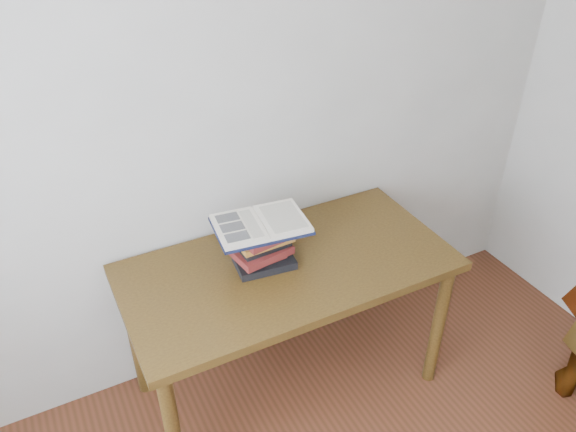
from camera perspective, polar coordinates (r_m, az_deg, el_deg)
desk at (r=2.42m, az=0.03°, el=-6.69°), size 1.39×0.69×0.74m
book_stack at (r=2.30m, az=-2.57°, el=-3.20°), size 0.26×0.20×0.18m
open_book at (r=2.25m, az=-2.77°, el=-0.84°), size 0.40×0.30×0.03m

